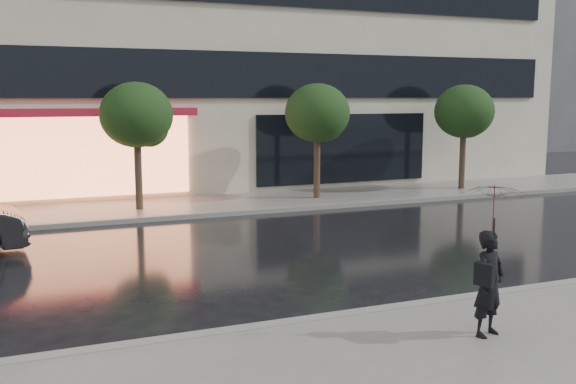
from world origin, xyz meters
TOP-DOWN VIEW (x-y plane):
  - ground at (0.00, 0.00)m, footprint 120.00×120.00m
  - sidewalk_near at (0.00, -3.25)m, footprint 60.00×4.50m
  - sidewalk_far at (0.00, 10.25)m, footprint 60.00×3.50m
  - curb_near at (0.00, -1.00)m, footprint 60.00×0.25m
  - curb_far at (0.00, 8.50)m, footprint 60.00×0.25m
  - bg_building_right at (26.00, 28.00)m, footprint 12.00×12.00m
  - tree_mid_west at (-2.94, 10.03)m, footprint 2.20×2.20m
  - tree_mid_east at (3.06, 10.03)m, footprint 2.20×2.20m
  - tree_far_east at (9.06, 10.03)m, footprint 2.20×2.20m
  - pedestrian_with_umbrella at (-0.02, -2.57)m, footprint 1.15×1.16m

SIDE VIEW (x-z plane):
  - ground at x=0.00m, z-range 0.00..0.00m
  - sidewalk_near at x=0.00m, z-range 0.00..0.12m
  - sidewalk_far at x=0.00m, z-range 0.00..0.12m
  - curb_near at x=0.00m, z-range 0.00..0.14m
  - curb_far at x=0.00m, z-range 0.00..0.14m
  - pedestrian_with_umbrella at x=-0.02m, z-range 0.48..2.69m
  - tree_mid_west at x=-2.94m, z-range 0.93..4.92m
  - tree_mid_east at x=3.06m, z-range 0.93..4.92m
  - tree_far_east at x=9.06m, z-range 0.93..4.92m
  - bg_building_right at x=26.00m, z-range 0.00..16.00m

